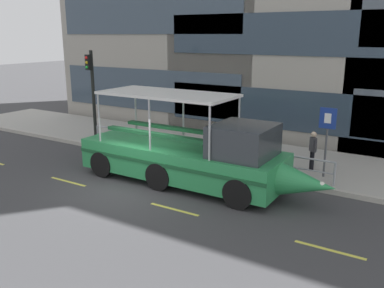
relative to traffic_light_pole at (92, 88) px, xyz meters
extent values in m
plane|color=#3D3D3F|center=(5.39, -3.61, -2.85)|extent=(120.00, 120.00, 0.00)
cube|color=#A8A59E|center=(5.39, 1.99, -2.76)|extent=(32.00, 4.80, 0.18)
cube|color=#B2ADA3|center=(5.39, -0.50, -2.76)|extent=(32.00, 0.18, 0.18)
cube|color=#DBD64C|center=(2.99, -4.47, -2.84)|extent=(1.80, 0.12, 0.01)
cube|color=#DBD64C|center=(7.79, -4.47, -2.84)|extent=(1.80, 0.12, 0.01)
cube|color=#DBD64C|center=(12.59, -4.47, -2.84)|extent=(1.80, 0.12, 0.01)
cube|color=#3D4C5B|center=(-0.53, 4.76, -0.67)|extent=(12.38, 0.06, 2.40)
cube|color=#3D4C5B|center=(-0.53, 4.76, 3.69)|extent=(12.38, 0.06, 2.40)
cube|color=#2D3D4C|center=(7.29, 4.76, -1.06)|extent=(11.42, 0.06, 1.96)
cube|color=#2D3D4C|center=(7.29, 4.76, 2.50)|extent=(11.42, 0.06, 1.96)
cylinder|color=#9EA0A8|center=(6.00, -0.16, -1.82)|extent=(11.28, 0.07, 0.07)
cylinder|color=#9EA0A8|center=(6.00, -0.16, -2.24)|extent=(11.28, 0.06, 0.06)
cylinder|color=#9EA0A8|center=(0.36, -0.16, -2.24)|extent=(0.09, 0.09, 0.85)
cylinder|color=#9EA0A8|center=(2.61, -0.16, -2.24)|extent=(0.09, 0.09, 0.85)
cylinder|color=#9EA0A8|center=(4.87, -0.16, -2.24)|extent=(0.09, 0.09, 0.85)
cylinder|color=#9EA0A8|center=(7.13, -0.16, -2.24)|extent=(0.09, 0.09, 0.85)
cylinder|color=#9EA0A8|center=(9.38, -0.16, -2.24)|extent=(0.09, 0.09, 0.85)
cylinder|color=#9EA0A8|center=(11.64, -0.16, -2.24)|extent=(0.09, 0.09, 0.85)
cylinder|color=black|center=(0.00, 0.06, -0.46)|extent=(0.16, 0.16, 4.42)
cube|color=black|center=(0.00, -0.14, 1.20)|extent=(0.24, 0.20, 0.72)
sphere|color=red|center=(0.00, -0.25, 1.42)|extent=(0.14, 0.14, 0.14)
sphere|color=gold|center=(0.00, -0.25, 1.20)|extent=(0.14, 0.14, 0.14)
sphere|color=green|center=(0.00, -0.25, 0.98)|extent=(0.14, 0.14, 0.14)
cylinder|color=#4C4F54|center=(11.08, 0.63, -1.37)|extent=(0.08, 0.08, 2.58)
cube|color=navy|center=(11.08, 0.58, -0.43)|extent=(0.60, 0.04, 0.76)
cube|color=white|center=(11.08, 0.56, -0.43)|extent=(0.24, 0.01, 0.36)
cube|color=#2D9351|center=(6.57, -2.22, -2.01)|extent=(7.70, 2.44, 1.12)
cone|color=#2D9351|center=(11.29, -2.22, -2.01)|extent=(1.73, 1.07, 1.07)
cylinder|color=#2D9351|center=(2.73, -2.22, -2.01)|extent=(0.38, 1.07, 1.07)
cube|color=#19512C|center=(6.57, -3.46, -1.87)|extent=(7.70, 0.04, 0.12)
sphere|color=white|center=(11.72, -2.22, -1.96)|extent=(0.22, 0.22, 0.22)
cube|color=#33383D|center=(9.08, -2.22, -0.92)|extent=(1.92, 2.05, 1.06)
cube|color=silver|center=(6.00, -2.22, 0.40)|extent=(5.00, 2.24, 0.10)
cylinder|color=#B2B2B7|center=(8.38, -1.15, -0.55)|extent=(0.07, 0.07, 1.79)
cylinder|color=#B2B2B7|center=(8.38, -3.29, -0.55)|extent=(0.07, 0.07, 1.79)
cylinder|color=#B2B2B7|center=(6.00, -1.15, -0.55)|extent=(0.07, 0.07, 1.79)
cylinder|color=#B2B2B7|center=(6.00, -3.29, -0.55)|extent=(0.07, 0.07, 1.79)
cylinder|color=#B2B2B7|center=(3.62, -1.15, -0.55)|extent=(0.07, 0.07, 1.79)
cylinder|color=#B2B2B7|center=(3.62, -3.29, -0.55)|extent=(0.07, 0.07, 1.79)
cube|color=#19512C|center=(6.00, -1.64, -1.00)|extent=(4.60, 0.28, 0.12)
cube|color=#19512C|center=(6.00, -2.81, -1.00)|extent=(4.60, 0.28, 0.12)
cylinder|color=black|center=(9.46, -1.10, -2.35)|extent=(1.00, 0.28, 1.00)
cylinder|color=black|center=(9.46, -3.34, -2.35)|extent=(1.00, 0.28, 1.00)
cylinder|color=black|center=(6.38, -1.10, -2.35)|extent=(1.00, 0.28, 1.00)
cylinder|color=black|center=(6.38, -3.34, -2.35)|extent=(1.00, 0.28, 1.00)
cylinder|color=black|center=(3.69, -1.10, -2.35)|extent=(1.00, 0.28, 1.00)
cylinder|color=black|center=(3.69, -3.34, -2.35)|extent=(1.00, 0.28, 1.00)
cylinder|color=black|center=(10.52, 1.09, -2.28)|extent=(0.10, 0.10, 0.77)
cylinder|color=black|center=(10.41, 1.20, -2.28)|extent=(0.10, 0.10, 0.77)
cube|color=#38383D|center=(10.47, 1.15, -1.62)|extent=(0.32, 0.33, 0.55)
cylinder|color=#38383D|center=(10.60, 1.01, -1.65)|extent=(0.07, 0.07, 0.49)
cylinder|color=#38383D|center=(10.33, 1.28, -1.65)|extent=(0.07, 0.07, 0.49)
sphere|color=beige|center=(10.47, 1.15, -1.22)|extent=(0.21, 0.21, 0.21)
cylinder|color=black|center=(6.96, 1.29, -2.26)|extent=(0.10, 0.10, 0.82)
cylinder|color=black|center=(6.80, 1.32, -2.26)|extent=(0.10, 0.10, 0.82)
cube|color=navy|center=(6.88, 1.31, -1.56)|extent=(0.33, 0.23, 0.58)
cylinder|color=navy|center=(7.08, 1.27, -1.58)|extent=(0.07, 0.07, 0.52)
cylinder|color=navy|center=(6.68, 1.34, -1.58)|extent=(0.07, 0.07, 0.52)
sphere|color=tan|center=(6.88, 1.31, -1.13)|extent=(0.23, 0.23, 0.23)
camera|label=1|loc=(14.65, -14.42, 2.49)|focal=38.79mm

